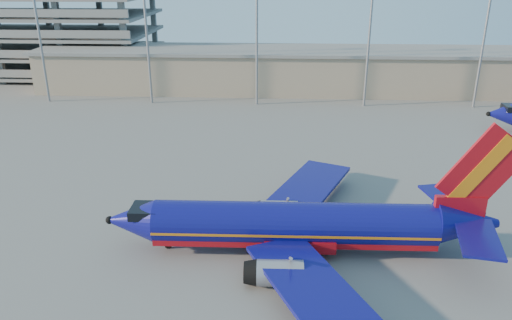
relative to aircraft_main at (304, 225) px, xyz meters
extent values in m
plane|color=slate|center=(-1.85, 5.67, -2.65)|extent=(220.00, 220.00, 0.00)
cube|color=gray|center=(8.15, 63.67, 1.35)|extent=(120.00, 15.00, 8.00)
cube|color=slate|center=(8.15, 63.67, 5.55)|extent=(122.00, 16.00, 0.60)
cube|color=slate|center=(-63.85, 79.67, -1.65)|extent=(60.00, 30.00, 0.70)
cube|color=slate|center=(-63.85, 79.67, 2.55)|extent=(60.00, 30.00, 0.70)
cube|color=slate|center=(-63.85, 79.67, 6.75)|extent=(60.00, 30.00, 0.70)
cube|color=slate|center=(-63.85, 79.67, 10.95)|extent=(60.00, 30.00, 0.70)
cube|color=slate|center=(-63.85, 92.67, 7.85)|extent=(1.20, 1.20, 21.00)
cylinder|color=gray|center=(-46.85, 51.67, 11.35)|extent=(0.44, 0.44, 28.00)
cylinder|color=gray|center=(-26.85, 51.67, 11.35)|extent=(0.44, 0.44, 28.00)
cylinder|color=gray|center=(-6.85, 51.67, 11.35)|extent=(0.44, 0.44, 28.00)
cylinder|color=gray|center=(13.15, 51.67, 11.35)|extent=(0.44, 0.44, 28.00)
cylinder|color=gray|center=(33.15, 51.67, 11.35)|extent=(0.44, 0.44, 28.00)
cylinder|color=navy|center=(-0.88, -0.01, 0.17)|extent=(25.07, 4.26, 3.86)
cube|color=#A60D16|center=(-0.88, -0.01, -0.82)|extent=(25.06, 3.53, 1.35)
cube|color=orange|center=(-0.88, -0.01, -0.09)|extent=(25.07, 4.30, 0.23)
cone|color=navy|center=(-15.57, -0.25, 0.17)|extent=(4.44, 3.93, 3.86)
cube|color=black|center=(-14.22, -0.23, 1.16)|extent=(2.54, 2.75, 0.83)
cone|color=navy|center=(14.34, 0.23, 0.53)|extent=(5.48, 3.94, 3.86)
cube|color=#A60D16|center=(13.50, 0.22, 1.94)|extent=(4.39, 0.64, 2.29)
cube|color=#A60D16|center=(14.96, 0.24, 5.59)|extent=(7.66, 0.46, 8.32)
cube|color=orange|center=(14.75, 0.24, 5.59)|extent=(5.10, 0.52, 6.52)
cube|color=navy|center=(13.86, 3.77, 1.11)|extent=(4.54, 7.20, 0.23)
cube|color=navy|center=(13.98, -3.32, 1.11)|extent=(4.35, 7.15, 0.23)
cube|color=navy|center=(0.54, 9.18, -0.77)|extent=(11.13, 16.91, 0.36)
cube|color=navy|center=(0.83, -9.16, -0.77)|extent=(11.53, 16.85, 0.36)
cube|color=#A60D16|center=(-0.36, -0.01, -1.24)|extent=(6.32, 4.17, 1.04)
cylinder|color=gray|center=(-2.22, 5.38, -1.45)|extent=(3.79, 2.25, 2.19)
cylinder|color=gray|center=(-2.04, -5.45, -1.45)|extent=(3.79, 2.25, 2.19)
cylinder|color=gray|center=(-12.34, -0.20, -2.07)|extent=(0.25, 0.25, 1.15)
cylinder|color=black|center=(-12.34, -0.20, -2.31)|extent=(0.67, 0.27, 0.67)
cylinder|color=black|center=(0.64, 2.72, -2.21)|extent=(0.88, 0.59, 0.88)
cylinder|color=black|center=(0.73, -2.70, -2.21)|extent=(0.88, 0.59, 0.88)
cone|color=navy|center=(31.96, 36.75, 0.26)|extent=(4.52, 3.99, 3.98)
cube|color=black|center=(33.36, 36.74, 1.28)|extent=(2.58, 2.80, 0.86)
camera|label=1|loc=(-2.17, -39.61, 21.64)|focal=35.00mm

